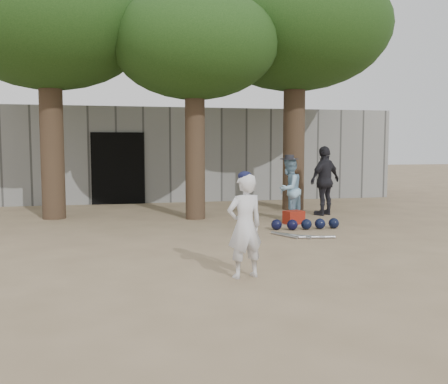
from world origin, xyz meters
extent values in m
plane|color=#937C5E|center=(0.00, 0.00, 0.00)|extent=(70.00, 70.00, 0.00)
imported|color=silver|center=(0.35, -1.40, 0.71)|extent=(0.58, 0.44, 1.42)
imported|color=#7EA8C3|center=(2.72, 3.36, 0.75)|extent=(0.93, 0.91, 1.51)
imported|color=black|center=(3.98, 4.10, 0.89)|extent=(1.13, 0.86, 1.78)
cube|color=#A02315|center=(2.67, 2.89, 0.15)|extent=(0.49, 0.41, 0.30)
cube|color=gray|center=(0.00, 8.00, 1.50)|extent=(16.00, 0.35, 3.00)
cube|color=black|center=(-1.20, 7.80, 1.10)|extent=(1.60, 0.08, 2.20)
cube|color=slate|center=(0.00, 10.50, 1.50)|extent=(16.00, 5.00, 3.00)
sphere|color=black|center=(2.01, 2.17, 0.12)|extent=(0.23, 0.23, 0.23)
sphere|color=black|center=(2.33, 2.07, 0.12)|extent=(0.23, 0.23, 0.23)
sphere|color=black|center=(2.65, 2.07, 0.12)|extent=(0.23, 0.23, 0.23)
sphere|color=black|center=(2.97, 2.09, 0.12)|extent=(0.23, 0.23, 0.23)
sphere|color=black|center=(3.29, 2.08, 0.12)|extent=(0.23, 0.23, 0.23)
cylinder|color=#A8A9AF|center=(1.92, 1.42, 0.03)|extent=(0.35, 0.68, 0.06)
cylinder|color=#A8A9AF|center=(2.10, 1.30, 0.03)|extent=(0.47, 0.61, 0.06)
cylinder|color=#A8A9AF|center=(2.28, 1.18, 0.03)|extent=(0.65, 0.41, 0.06)
cylinder|color=#A8A9AF|center=(2.46, 1.06, 0.03)|extent=(0.72, 0.18, 0.06)
cylinder|color=brown|center=(-2.80, 5.00, 2.75)|extent=(0.56, 0.56, 5.50)
ellipsoid|color=#284C19|center=(-2.80, 5.00, 4.70)|extent=(4.80, 4.80, 3.12)
cylinder|color=brown|center=(0.60, 4.20, 2.50)|extent=(0.48, 0.48, 5.00)
ellipsoid|color=#284C19|center=(0.60, 4.20, 4.20)|extent=(4.00, 4.00, 2.60)
cylinder|color=brown|center=(3.60, 5.40, 2.90)|extent=(0.60, 0.60, 5.80)
ellipsoid|color=#284C19|center=(3.60, 5.40, 5.00)|extent=(5.20, 5.20, 3.38)
camera|label=1|loc=(-1.40, -7.84, 1.79)|focal=40.00mm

